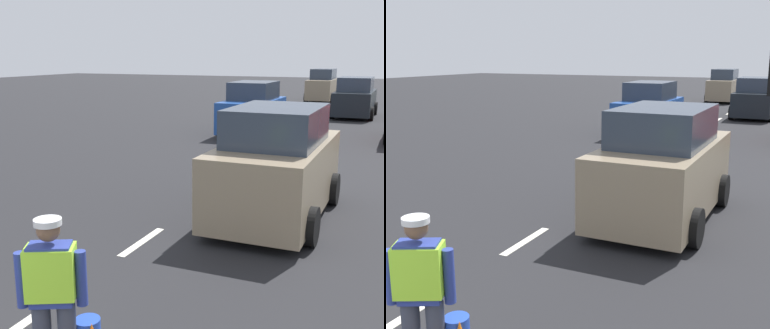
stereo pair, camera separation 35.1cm
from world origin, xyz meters
TOP-DOWN VIEW (x-y plane):
  - ground_plane at (0.00, 21.00)m, footprint 96.00×96.00m
  - lane_center_line at (0.00, 25.20)m, footprint 0.14×46.40m
  - road_worker at (1.05, 2.17)m, footprint 0.66×0.59m
  - car_outgoing_far at (1.45, 25.40)m, footprint 2.07×4.28m
  - car_outgoing_ahead at (1.75, 7.96)m, footprint 2.06×4.14m
  - car_oncoming_third at (-1.50, 33.59)m, footprint 1.88×4.25m
  - car_oncoming_second at (-1.72, 17.89)m, footprint 2.04×3.99m

SIDE VIEW (x-z plane):
  - ground_plane at x=0.00m, z-range 0.00..0.00m
  - lane_center_line at x=0.00m, z-range 0.00..0.01m
  - road_worker at x=1.05m, z-range 0.10..1.77m
  - car_outgoing_far at x=1.45m, z-range -0.07..1.95m
  - car_oncoming_second at x=-1.72m, z-range -0.07..2.01m
  - car_oncoming_third at x=-1.50m, z-range -0.08..2.10m
  - car_outgoing_ahead at x=1.75m, z-range -0.08..2.12m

